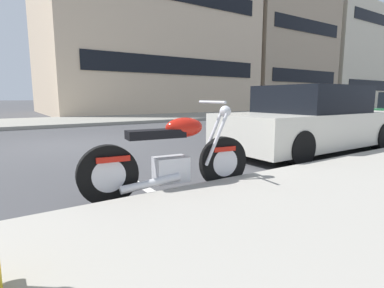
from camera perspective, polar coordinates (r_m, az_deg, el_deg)
name	(u,v)px	position (r m, az deg, el deg)	size (l,w,h in m)	color
ground_plane	(73,145)	(7.94, -21.74, -0.25)	(260.00, 260.00, 0.00)	#3D3D3F
sidewalk_far_curb	(239,114)	(20.18, 8.86, 5.63)	(120.00, 5.00, 0.14)	gray
parking_stall_stripe	(141,186)	(4.09, -9.61, -7.83)	(0.12, 2.20, 0.01)	silver
parked_motorcycle	(172,159)	(3.60, -3.74, -2.89)	(2.15, 0.62, 1.13)	black
parked_car_mid_block	(310,122)	(7.01, 21.58, 3.99)	(4.31, 1.86, 1.41)	beige
townhouse_corner_block	(142,19)	(25.97, -9.59, 22.34)	(14.99, 11.68, 14.55)	beige
townhouse_behind_pole	(259,41)	(33.40, 12.63, 18.53)	(10.26, 11.70, 13.80)	tan
townhouse_mid_block	(346,61)	(43.31, 27.25, 13.86)	(15.87, 8.70, 11.34)	beige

